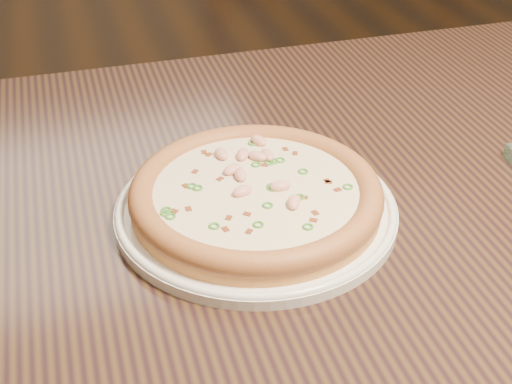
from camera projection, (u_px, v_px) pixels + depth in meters
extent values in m
plane|color=black|center=(182.00, 272.00, 1.87)|extent=(9.00, 9.00, 0.00)
cube|color=black|center=(338.00, 189.00, 0.87)|extent=(1.20, 0.80, 0.04)
cylinder|color=black|center=(508.00, 212.00, 1.48)|extent=(0.06, 0.06, 0.71)
cylinder|color=white|center=(256.00, 210.00, 0.79)|extent=(0.31, 0.31, 0.01)
torus|color=white|center=(256.00, 205.00, 0.79)|extent=(0.31, 0.31, 0.01)
cylinder|color=#D09449|center=(256.00, 199.00, 0.78)|extent=(0.27, 0.27, 0.02)
torus|color=#BA7338|center=(256.00, 192.00, 0.78)|extent=(0.28, 0.28, 0.03)
cylinder|color=#F9ECB9|center=(256.00, 190.00, 0.78)|extent=(0.23, 0.23, 0.00)
ellipsoid|color=#F2B29E|center=(259.00, 141.00, 0.86)|extent=(0.02, 0.03, 0.01)
ellipsoid|color=#F2B29E|center=(257.00, 156.00, 0.82)|extent=(0.03, 0.03, 0.01)
ellipsoid|color=#F2B29E|center=(232.00, 169.00, 0.80)|extent=(0.03, 0.02, 0.01)
ellipsoid|color=#F2B29E|center=(241.00, 175.00, 0.79)|extent=(0.02, 0.03, 0.01)
ellipsoid|color=#F2B29E|center=(243.00, 154.00, 0.83)|extent=(0.02, 0.03, 0.01)
ellipsoid|color=#F2B29E|center=(294.00, 202.00, 0.75)|extent=(0.02, 0.03, 0.01)
ellipsoid|color=#F2B29E|center=(267.00, 155.00, 0.83)|extent=(0.02, 0.03, 0.01)
ellipsoid|color=#F2B29E|center=(221.00, 154.00, 0.83)|extent=(0.02, 0.03, 0.01)
ellipsoid|color=#F2B29E|center=(280.00, 186.00, 0.77)|extent=(0.02, 0.01, 0.01)
ellipsoid|color=#F2B29E|center=(242.00, 191.00, 0.76)|extent=(0.03, 0.02, 0.01)
cube|color=maroon|center=(247.00, 215.00, 0.74)|extent=(0.01, 0.01, 0.00)
cube|color=maroon|center=(186.00, 186.00, 0.78)|extent=(0.01, 0.01, 0.00)
cube|color=maroon|center=(313.00, 221.00, 0.73)|extent=(0.01, 0.01, 0.00)
cube|color=maroon|center=(249.00, 232.00, 0.71)|extent=(0.01, 0.01, 0.00)
cube|color=maroon|center=(195.00, 172.00, 0.80)|extent=(0.01, 0.01, 0.00)
cube|color=maroon|center=(189.00, 209.00, 0.74)|extent=(0.01, 0.01, 0.00)
cube|color=maroon|center=(338.00, 190.00, 0.77)|extent=(0.01, 0.01, 0.00)
cube|color=maroon|center=(174.00, 212.00, 0.74)|extent=(0.01, 0.01, 0.00)
cube|color=maroon|center=(285.00, 150.00, 0.85)|extent=(0.01, 0.01, 0.00)
cube|color=maroon|center=(265.00, 166.00, 0.82)|extent=(0.01, 0.01, 0.00)
cube|color=maroon|center=(315.00, 213.00, 0.74)|extent=(0.01, 0.01, 0.00)
cube|color=maroon|center=(304.00, 198.00, 0.76)|extent=(0.01, 0.01, 0.00)
cube|color=maroon|center=(204.00, 153.00, 0.84)|extent=(0.01, 0.01, 0.00)
cube|color=maroon|center=(295.00, 154.00, 0.84)|extent=(0.01, 0.01, 0.00)
cube|color=maroon|center=(225.00, 230.00, 0.71)|extent=(0.01, 0.01, 0.00)
cube|color=maroon|center=(209.00, 155.00, 0.83)|extent=(0.01, 0.01, 0.00)
cube|color=maroon|center=(327.00, 182.00, 0.79)|extent=(0.01, 0.01, 0.00)
cube|color=maroon|center=(229.00, 219.00, 0.73)|extent=(0.01, 0.01, 0.00)
cube|color=maroon|center=(220.00, 179.00, 0.79)|extent=(0.01, 0.01, 0.00)
cube|color=maroon|center=(329.00, 183.00, 0.79)|extent=(0.01, 0.01, 0.00)
torus|color=#3B892A|center=(272.00, 188.00, 0.77)|extent=(0.02, 0.02, 0.00)
torus|color=#3B892A|center=(170.00, 216.00, 0.73)|extent=(0.01, 0.01, 0.00)
torus|color=#3B892A|center=(348.00, 187.00, 0.78)|extent=(0.01, 0.01, 0.00)
torus|color=#3B892A|center=(165.00, 213.00, 0.74)|extent=(0.02, 0.02, 0.00)
torus|color=#3B892A|center=(268.00, 206.00, 0.75)|extent=(0.02, 0.02, 0.00)
torus|color=#3B892A|center=(303.00, 172.00, 0.80)|extent=(0.02, 0.02, 0.00)
torus|color=#3B892A|center=(258.00, 225.00, 0.72)|extent=(0.02, 0.02, 0.00)
torus|color=#3B892A|center=(256.00, 165.00, 0.82)|extent=(0.02, 0.02, 0.00)
torus|color=#3B892A|center=(308.00, 227.00, 0.72)|extent=(0.02, 0.02, 0.00)
torus|color=#3B892A|center=(253.00, 143.00, 0.86)|extent=(0.01, 0.01, 0.00)
torus|color=#3B892A|center=(280.00, 160.00, 0.82)|extent=(0.02, 0.02, 0.00)
torus|color=#3B892A|center=(197.00, 188.00, 0.77)|extent=(0.02, 0.02, 0.00)
torus|color=#3B892A|center=(300.00, 197.00, 0.76)|extent=(0.02, 0.02, 0.00)
torus|color=#3B892A|center=(274.00, 161.00, 0.82)|extent=(0.02, 0.02, 0.00)
torus|color=#3B892A|center=(272.00, 186.00, 0.78)|extent=(0.02, 0.02, 0.00)
torus|color=#3B892A|center=(192.00, 186.00, 0.78)|extent=(0.01, 0.01, 0.00)
torus|color=#3B892A|center=(270.00, 163.00, 0.82)|extent=(0.01, 0.01, 0.00)
torus|color=#3B892A|center=(166.00, 210.00, 0.74)|extent=(0.01, 0.01, 0.00)
torus|color=#3B892A|center=(214.00, 226.00, 0.72)|extent=(0.01, 0.01, 0.00)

